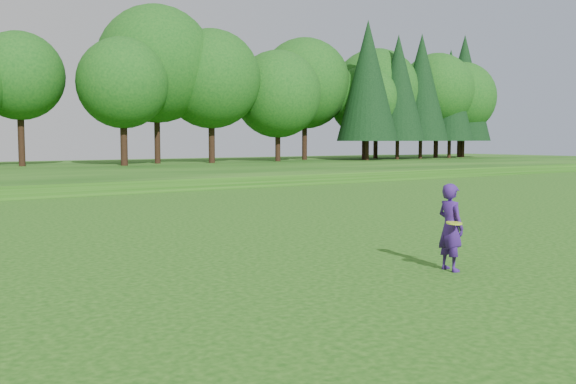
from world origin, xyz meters
TOP-DOWN VIEW (x-y plane):
  - ground at (0.00, 0.00)m, footprint 140.00×140.00m
  - walking_path at (0.00, 20.00)m, footprint 130.00×1.60m
  - woman at (3.10, -1.18)m, footprint 0.60×0.75m

SIDE VIEW (x-z plane):
  - ground at x=0.00m, z-range 0.00..0.00m
  - walking_path at x=0.00m, z-range 0.00..0.04m
  - woman at x=3.10m, z-range 0.00..1.69m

